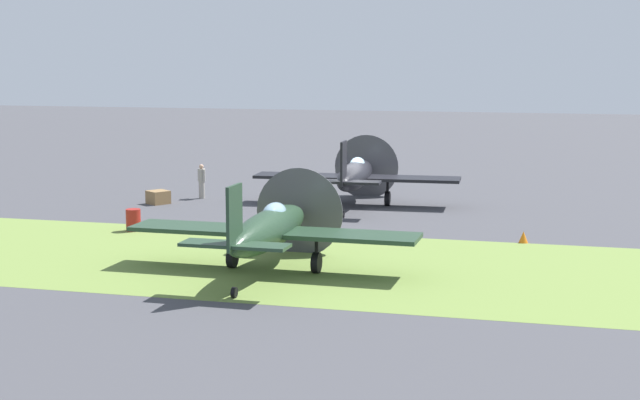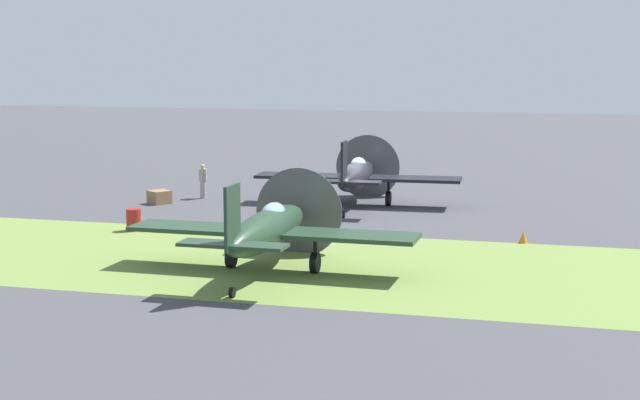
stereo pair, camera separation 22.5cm
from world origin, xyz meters
The scene contains 8 objects.
ground_plane centered at (0.00, 0.00, 0.00)m, with size 160.00×160.00×0.00m, color #424247.
grass_verge centered at (0.00, -12.36, 0.00)m, with size 120.00×11.00×0.01m, color olive.
airplane_lead centered at (-0.05, 0.43, 1.48)m, with size 9.91×7.85×3.53m.
airplane_wingman centered at (0.23, -13.93, 1.46)m, with size 9.75×7.76×3.50m.
ground_crew_chief centered at (-8.04, 0.79, 0.91)m, with size 0.51×0.44×1.73m.
fuel_drum centered at (-7.44, -8.22, 0.45)m, with size 0.60×0.60×0.90m, color maroon.
supply_crate centered at (-9.44, -1.36, 0.32)m, with size 0.90×0.90×0.64m, color olive.
runway_marker_cone centered at (8.09, -6.76, 0.22)m, with size 0.36×0.36×0.44m, color orange.
Camera 1 is at (9.31, -42.48, 6.99)m, focal length 52.26 mm.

